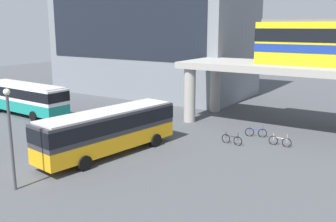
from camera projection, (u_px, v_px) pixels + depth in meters
ground_plane at (140, 132)px, 33.26m from camera, size 120.00×120.00×0.00m
station_building at (152, 23)px, 51.39m from camera, size 25.91×13.20×18.75m
bus_main at (109, 128)px, 26.96m from camera, size 4.12×11.29×3.22m
bus_secondary at (25, 96)px, 39.16m from camera, size 11.16×3.19×3.22m
bicycle_silver at (280, 141)px, 29.26m from camera, size 1.79×0.10×1.04m
bicycle_black at (232, 140)px, 29.69m from camera, size 1.79×0.24×1.04m
bicycle_blue at (256, 132)px, 31.69m from camera, size 1.73×0.56×1.04m
lamp_post at (10, 131)px, 20.76m from camera, size 0.36×0.36×5.75m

